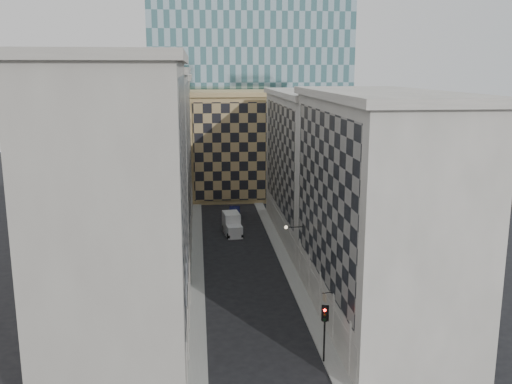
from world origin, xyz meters
TOP-DOWN VIEW (x-y plane):
  - sidewalk_west at (-5.25, 30.00)m, footprint 1.50×100.00m
  - sidewalk_east at (5.25, 30.00)m, footprint 1.50×100.00m
  - bldg_left_a at (-10.88, 11.00)m, footprint 10.80×22.80m
  - bldg_left_b at (-10.88, 33.00)m, footprint 10.80×22.80m
  - bldg_left_c at (-10.88, 55.00)m, footprint 10.80×22.80m
  - bldg_right_a at (10.88, 15.00)m, footprint 10.80×26.80m
  - bldg_right_b at (10.89, 42.00)m, footprint 10.80×28.80m
  - tan_block at (2.00, 67.90)m, footprint 16.80×14.80m
  - church_tower at (0.00, 82.00)m, footprint 7.20×7.20m
  - flagpoles_left at (-5.90, 6.00)m, footprint 0.10×6.33m
  - bracket_lamp at (4.38, 24.00)m, footprint 1.98×0.36m
  - traffic_light at (4.55, 6.75)m, footprint 0.56×0.56m
  - box_truck at (-0.34, 43.25)m, footprint 2.66×5.44m
  - dark_car at (0.65, 52.94)m, footprint 1.99×4.79m
  - shop_sign at (5.42, 10.64)m, footprint 0.83×0.73m

SIDE VIEW (x-z plane):
  - sidewalk_west at x=-5.25m, z-range 0.00..0.15m
  - sidewalk_east at x=5.25m, z-range 0.00..0.15m
  - dark_car at x=0.65m, z-range 0.00..1.54m
  - box_truck at x=-0.34m, z-range -0.19..2.70m
  - traffic_light at x=4.55m, z-range 1.15..5.76m
  - shop_sign at x=5.42m, z-range 3.43..4.24m
  - bracket_lamp at x=4.38m, z-range 6.02..6.38m
  - flagpoles_left at x=-5.90m, z-range 6.83..9.17m
  - tan_block at x=2.00m, z-range 0.04..18.84m
  - bldg_right_b at x=10.89m, z-range 0.00..19.70m
  - bldg_right_a at x=10.88m, z-range -0.03..20.67m
  - bldg_left_c at x=-10.88m, z-range -0.02..21.68m
  - bldg_left_b at x=-10.88m, z-range -0.03..22.67m
  - bldg_left_a at x=-10.88m, z-range -0.03..23.67m
  - church_tower at x=0.00m, z-range 1.20..52.70m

